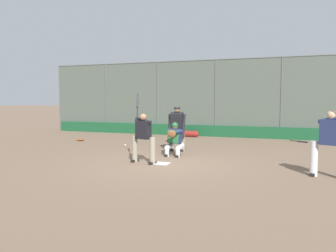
{
  "coord_description": "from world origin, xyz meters",
  "views": [
    {
      "loc": [
        -3.44,
        9.03,
        1.91
      ],
      "look_at": [
        0.17,
        -1.0,
        1.05
      ],
      "focal_mm": 35.0,
      "sensor_mm": 36.0,
      "label": 1
    }
  ],
  "objects_px": {
    "fielding_glove_on_dirt": "(80,140)",
    "equipment_bag_dugout_side": "(188,134)",
    "spare_bat_near_backstop": "(301,142)",
    "baseball_loose": "(125,145)",
    "batter_at_plate": "(143,136)",
    "catcher_behind_plate": "(174,139)",
    "batter_on_deck": "(331,141)",
    "umpire_home": "(177,128)"
  },
  "relations": [
    {
      "from": "spare_bat_near_backstop",
      "to": "fielding_glove_on_dirt",
      "type": "height_order",
      "value": "fielding_glove_on_dirt"
    },
    {
      "from": "batter_on_deck",
      "to": "equipment_bag_dugout_side",
      "type": "distance_m",
      "value": 9.43
    },
    {
      "from": "batter_on_deck",
      "to": "fielding_glove_on_dirt",
      "type": "bearing_deg",
      "value": 177.62
    },
    {
      "from": "batter_at_plate",
      "to": "fielding_glove_on_dirt",
      "type": "height_order",
      "value": "batter_at_plate"
    },
    {
      "from": "spare_bat_near_backstop",
      "to": "baseball_loose",
      "type": "height_order",
      "value": "baseball_loose"
    },
    {
      "from": "batter_at_plate",
      "to": "catcher_behind_plate",
      "type": "distance_m",
      "value": 1.56
    },
    {
      "from": "batter_at_plate",
      "to": "fielding_glove_on_dirt",
      "type": "distance_m",
      "value": 6.32
    },
    {
      "from": "batter_at_plate",
      "to": "equipment_bag_dugout_side",
      "type": "bearing_deg",
      "value": -71.26
    },
    {
      "from": "catcher_behind_plate",
      "to": "umpire_home",
      "type": "xyz_separation_m",
      "value": [
        0.23,
        -1.02,
        0.29
      ]
    },
    {
      "from": "equipment_bag_dugout_side",
      "to": "baseball_loose",
      "type": "bearing_deg",
      "value": 70.13
    },
    {
      "from": "batter_at_plate",
      "to": "spare_bat_near_backstop",
      "type": "height_order",
      "value": "batter_at_plate"
    },
    {
      "from": "catcher_behind_plate",
      "to": "batter_on_deck",
      "type": "xyz_separation_m",
      "value": [
        -4.58,
        1.69,
        0.31
      ]
    },
    {
      "from": "catcher_behind_plate",
      "to": "umpire_home",
      "type": "distance_m",
      "value": 1.08
    },
    {
      "from": "batter_at_plate",
      "to": "batter_on_deck",
      "type": "bearing_deg",
      "value": -169.47
    },
    {
      "from": "umpire_home",
      "to": "spare_bat_near_backstop",
      "type": "xyz_separation_m",
      "value": [
        -4.44,
        -4.32,
        -0.85
      ]
    },
    {
      "from": "batter_at_plate",
      "to": "spare_bat_near_backstop",
      "type": "bearing_deg",
      "value": -111.58
    },
    {
      "from": "spare_bat_near_backstop",
      "to": "baseball_loose",
      "type": "distance_m",
      "value": 7.83
    },
    {
      "from": "catcher_behind_plate",
      "to": "batter_at_plate",
      "type": "bearing_deg",
      "value": 75.18
    },
    {
      "from": "umpire_home",
      "to": "spare_bat_near_backstop",
      "type": "distance_m",
      "value": 6.25
    },
    {
      "from": "umpire_home",
      "to": "equipment_bag_dugout_side",
      "type": "xyz_separation_m",
      "value": [
        0.97,
        -4.7,
        -0.72
      ]
    },
    {
      "from": "spare_bat_near_backstop",
      "to": "baseball_loose",
      "type": "relative_size",
      "value": 10.18
    },
    {
      "from": "umpire_home",
      "to": "fielding_glove_on_dirt",
      "type": "xyz_separation_m",
      "value": [
        5.19,
        -1.39,
        -0.82
      ]
    },
    {
      "from": "batter_on_deck",
      "to": "baseball_loose",
      "type": "height_order",
      "value": "batter_on_deck"
    },
    {
      "from": "spare_bat_near_backstop",
      "to": "equipment_bag_dugout_side",
      "type": "distance_m",
      "value": 5.43
    },
    {
      "from": "equipment_bag_dugout_side",
      "to": "fielding_glove_on_dirt",
      "type": "bearing_deg",
      "value": 38.1
    },
    {
      "from": "catcher_behind_plate",
      "to": "baseball_loose",
      "type": "bearing_deg",
      "value": -27.69
    },
    {
      "from": "umpire_home",
      "to": "spare_bat_near_backstop",
      "type": "bearing_deg",
      "value": -140.95
    },
    {
      "from": "fielding_glove_on_dirt",
      "to": "equipment_bag_dugout_side",
      "type": "relative_size",
      "value": 0.29
    },
    {
      "from": "catcher_behind_plate",
      "to": "umpire_home",
      "type": "relative_size",
      "value": 0.7
    },
    {
      "from": "fielding_glove_on_dirt",
      "to": "equipment_bag_dugout_side",
      "type": "xyz_separation_m",
      "value": [
        -4.22,
        -3.31,
        0.1
      ]
    },
    {
      "from": "batter_at_plate",
      "to": "umpire_home",
      "type": "distance_m",
      "value": 2.5
    },
    {
      "from": "spare_bat_near_backstop",
      "to": "fielding_glove_on_dirt",
      "type": "xyz_separation_m",
      "value": [
        9.63,
        2.92,
        0.03
      ]
    },
    {
      "from": "batter_at_plate",
      "to": "catcher_behind_plate",
      "type": "xyz_separation_m",
      "value": [
        -0.48,
        -1.47,
        -0.22
      ]
    },
    {
      "from": "batter_at_plate",
      "to": "batter_on_deck",
      "type": "distance_m",
      "value": 5.07
    },
    {
      "from": "batter_at_plate",
      "to": "umpire_home",
      "type": "relative_size",
      "value": 1.29
    },
    {
      "from": "batter_at_plate",
      "to": "umpire_home",
      "type": "height_order",
      "value": "batter_at_plate"
    },
    {
      "from": "catcher_behind_plate",
      "to": "equipment_bag_dugout_side",
      "type": "bearing_deg",
      "value": -74.75
    },
    {
      "from": "umpire_home",
      "to": "baseball_loose",
      "type": "relative_size",
      "value": 22.2
    },
    {
      "from": "catcher_behind_plate",
      "to": "spare_bat_near_backstop",
      "type": "relative_size",
      "value": 1.52
    },
    {
      "from": "baseball_loose",
      "to": "spare_bat_near_backstop",
      "type": "bearing_deg",
      "value": -151.68
    },
    {
      "from": "batter_at_plate",
      "to": "batter_on_deck",
      "type": "relative_size",
      "value": 0.94
    },
    {
      "from": "fielding_glove_on_dirt",
      "to": "baseball_loose",
      "type": "xyz_separation_m",
      "value": [
        -2.74,
        0.79,
        -0.02
      ]
    }
  ]
}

